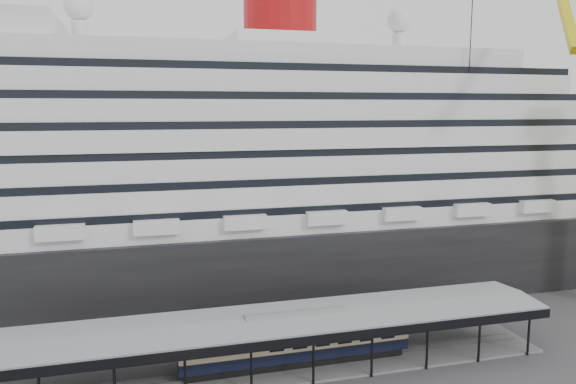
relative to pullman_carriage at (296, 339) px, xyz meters
name	(u,v)px	position (x,y,z in m)	size (l,w,h in m)	color
cruise_ship	(225,157)	(-2.36, 27.00, 15.63)	(130.00, 30.00, 43.90)	black
platform_canopy	(272,346)	(-2.41, 0.00, -0.36)	(56.00, 9.18, 5.30)	slate
pullman_carriage	(296,339)	(0.00, 0.00, 0.00)	(22.87, 3.21, 22.44)	black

